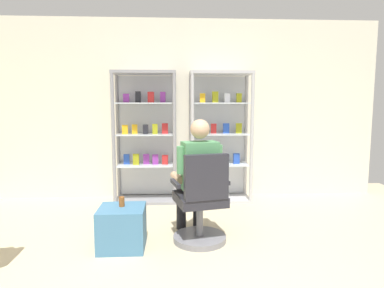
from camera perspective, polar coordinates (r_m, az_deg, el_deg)
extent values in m
cube|color=silver|center=(5.23, -1.64, 5.81)|extent=(6.00, 0.10, 2.70)
cylinder|color=gray|center=(4.83, -13.10, 0.77)|extent=(0.05, 0.05, 1.90)
cylinder|color=gray|center=(4.76, -2.96, 0.85)|extent=(0.05, 0.05, 1.90)
cylinder|color=gray|center=(5.22, -12.36, 1.25)|extent=(0.05, 0.05, 1.90)
cylinder|color=gray|center=(5.15, -2.99, 1.33)|extent=(0.05, 0.05, 1.90)
cube|color=gray|center=(4.96, -8.06, 11.80)|extent=(0.90, 0.45, 0.04)
cube|color=gray|center=(5.15, -7.70, -9.28)|extent=(0.90, 0.45, 0.04)
cube|color=silver|center=(5.19, -7.69, 1.31)|extent=(0.84, 0.02, 1.80)
cube|color=silver|center=(5.03, -7.80, -3.47)|extent=(0.82, 0.39, 0.02)
cube|color=#264CB2|center=(5.06, -10.96, -2.53)|extent=(0.09, 0.05, 0.15)
cube|color=#999919|center=(4.99, -9.40, -2.56)|extent=(0.09, 0.04, 0.16)
cube|color=purple|center=(5.02, -7.72, -2.54)|extent=(0.09, 0.04, 0.15)
cube|color=purple|center=(4.99, -6.20, -2.59)|extent=(0.09, 0.06, 0.15)
cube|color=red|center=(4.98, -4.55, -2.65)|extent=(0.09, 0.06, 0.14)
cube|color=silver|center=(4.97, -7.89, 1.64)|extent=(0.82, 0.39, 0.02)
cube|color=gold|center=(4.97, -11.22, 2.42)|extent=(0.09, 0.04, 0.13)
cube|color=gold|center=(4.98, -9.64, 2.49)|extent=(0.08, 0.05, 0.13)
cube|color=black|center=(4.93, -7.83, 2.48)|extent=(0.08, 0.04, 0.14)
cube|color=#999919|center=(4.92, -6.27, 2.54)|extent=(0.08, 0.05, 0.14)
cube|color=red|center=(4.95, -4.58, 2.63)|extent=(0.09, 0.04, 0.15)
cube|color=silver|center=(4.95, -7.98, 6.83)|extent=(0.82, 0.39, 0.02)
cube|color=purple|center=(5.02, -11.02, 7.59)|extent=(0.09, 0.04, 0.13)
cube|color=black|center=(4.99, -9.07, 7.82)|extent=(0.08, 0.05, 0.16)
cube|color=red|center=(4.95, -6.93, 7.83)|extent=(0.09, 0.05, 0.15)
cube|color=purple|center=(4.98, -4.93, 7.85)|extent=(0.08, 0.05, 0.15)
cylinder|color=#B7B7BC|center=(4.76, 0.04, 0.87)|extent=(0.05, 0.05, 1.90)
cylinder|color=#B7B7BC|center=(4.89, 10.05, 0.92)|extent=(0.05, 0.05, 1.90)
cylinder|color=#B7B7BC|center=(5.16, -0.21, 1.35)|extent=(0.05, 0.05, 1.90)
cylinder|color=#B7B7BC|center=(5.28, 9.05, 1.38)|extent=(0.05, 0.05, 1.90)
cube|color=#B7B7BC|center=(5.00, 4.89, 11.81)|extent=(0.90, 0.45, 0.04)
cube|color=#B7B7BC|center=(5.18, 4.67, -9.14)|extent=(0.90, 0.45, 0.04)
cube|color=silver|center=(5.22, 4.45, 1.38)|extent=(0.84, 0.02, 1.80)
cube|color=silver|center=(5.06, 4.73, -3.37)|extent=(0.82, 0.39, 0.02)
cube|color=#264CB2|center=(5.00, 1.94, -2.51)|extent=(0.09, 0.05, 0.15)
cube|color=#999919|center=(5.03, 4.78, -2.57)|extent=(0.09, 0.04, 0.13)
cube|color=#264CB2|center=(5.06, 7.48, -2.44)|extent=(0.09, 0.06, 0.15)
cube|color=silver|center=(5.00, 4.78, 1.71)|extent=(0.82, 0.39, 0.02)
cube|color=#999919|center=(4.96, 1.69, 2.61)|extent=(0.08, 0.04, 0.14)
cube|color=red|center=(5.01, 3.67, 2.64)|extent=(0.08, 0.04, 0.14)
cube|color=#264CB2|center=(5.03, 5.77, 2.66)|extent=(0.09, 0.04, 0.15)
cube|color=#999919|center=(5.06, 7.88, 2.66)|extent=(0.09, 0.04, 0.15)
cube|color=silver|center=(4.98, 4.84, 6.88)|extent=(0.82, 0.39, 0.02)
cube|color=gold|center=(4.90, 1.78, 7.76)|extent=(0.08, 0.04, 0.13)
cube|color=#999919|center=(4.95, 3.93, 7.90)|extent=(0.09, 0.05, 0.16)
cube|color=silver|center=(5.00, 5.91, 7.71)|extent=(0.08, 0.05, 0.13)
cube|color=#999919|center=(5.03, 7.92, 7.69)|extent=(0.08, 0.04, 0.13)
cylinder|color=slate|center=(3.72, 1.30, -15.57)|extent=(0.56, 0.56, 0.06)
cylinder|color=slate|center=(3.65, 1.31, -12.59)|extent=(0.07, 0.07, 0.41)
cube|color=#26262D|center=(3.58, 1.32, -9.20)|extent=(0.57, 0.57, 0.10)
cube|color=#26262D|center=(3.32, 2.43, -5.60)|extent=(0.45, 0.18, 0.45)
cube|color=#26262D|center=(3.62, 5.29, -6.10)|extent=(0.11, 0.30, 0.04)
cube|color=#26262D|center=(3.47, -2.80, -6.66)|extent=(0.11, 0.30, 0.04)
cylinder|color=black|center=(3.77, 1.87, -6.80)|extent=(0.23, 0.42, 0.14)
cylinder|color=black|center=(4.02, 0.97, -10.02)|extent=(0.11, 0.11, 0.56)
cylinder|color=black|center=(3.71, -1.09, -7.01)|extent=(0.23, 0.42, 0.14)
cylinder|color=black|center=(3.97, -1.84, -10.25)|extent=(0.11, 0.11, 0.56)
cube|color=#4C8C59|center=(3.50, 1.34, -3.68)|extent=(0.40, 0.29, 0.50)
sphere|color=tan|center=(3.45, 1.36, 2.54)|extent=(0.20, 0.20, 0.20)
cylinder|color=#4C8C59|center=(3.55, 4.43, -2.40)|extent=(0.09, 0.09, 0.28)
cylinder|color=tan|center=(3.76, 3.43, -5.28)|extent=(0.14, 0.31, 0.08)
cylinder|color=#4C8C59|center=(3.43, -1.85, -2.70)|extent=(0.09, 0.09, 0.28)
cylinder|color=tan|center=(3.65, -2.53, -5.65)|extent=(0.14, 0.31, 0.08)
cube|color=teal|center=(3.57, -11.69, -13.63)|extent=(0.46, 0.43, 0.42)
cylinder|color=brown|center=(3.53, -11.75, -9.48)|extent=(0.06, 0.06, 0.10)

